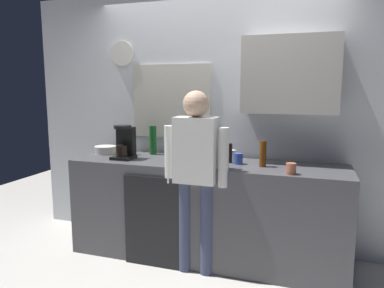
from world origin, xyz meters
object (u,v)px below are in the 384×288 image
at_px(bottle_dark_sauce, 229,153).
at_px(cup_white_mug, 232,155).
at_px(cup_blue_mug, 238,159).
at_px(dish_soap, 132,147).
at_px(potted_plant, 172,150).
at_px(bottle_green_wine, 153,140).
at_px(cup_terracotta_mug, 291,169).
at_px(coffee_maker, 125,144).
at_px(bottle_amber_beer, 263,154).
at_px(person_at_sink, 196,168).
at_px(mixing_bowl, 105,150).

bearing_deg(bottle_dark_sauce, cup_white_mug, 92.43).
xyz_separation_m(cup_blue_mug, dish_soap, (-1.13, 0.11, 0.03)).
bearing_deg(potted_plant, bottle_green_wine, 133.38).
bearing_deg(potted_plant, cup_blue_mug, 17.88).
bearing_deg(cup_terracotta_mug, bottle_green_wine, 161.80).
xyz_separation_m(coffee_maker, cup_blue_mug, (1.11, 0.09, -0.10)).
xyz_separation_m(bottle_amber_beer, person_at_sink, (-0.53, -0.28, -0.10)).
xyz_separation_m(cup_white_mug, cup_blue_mug, (0.10, -0.18, 0.00)).
relative_size(cup_blue_mug, person_at_sink, 0.06).
xyz_separation_m(bottle_dark_sauce, cup_white_mug, (-0.01, 0.15, -0.04)).
distance_m(bottle_green_wine, mixing_bowl, 0.52).
xyz_separation_m(bottle_green_wine, mixing_bowl, (-0.49, -0.12, -0.11)).
height_order(cup_white_mug, cup_terracotta_mug, cup_white_mug).
relative_size(coffee_maker, cup_blue_mug, 3.30).
relative_size(bottle_green_wine, cup_white_mug, 3.16).
xyz_separation_m(coffee_maker, dish_soap, (-0.03, 0.21, -0.07)).
distance_m(bottle_green_wine, potted_plant, 0.54).
bearing_deg(mixing_bowl, potted_plant, -17.09).
relative_size(bottle_amber_beer, mixing_bowl, 1.05).
relative_size(bottle_amber_beer, potted_plant, 1.00).
relative_size(cup_terracotta_mug, mixing_bowl, 0.42).
xyz_separation_m(coffee_maker, cup_terracotta_mug, (1.59, -0.17, -0.10)).
bearing_deg(dish_soap, bottle_amber_beer, -6.61).
xyz_separation_m(bottle_dark_sauce, mixing_bowl, (-1.34, 0.05, -0.05)).
height_order(bottle_dark_sauce, potted_plant, potted_plant).
distance_m(cup_white_mug, potted_plant, 0.60).
height_order(coffee_maker, bottle_green_wine, coffee_maker).
relative_size(bottle_green_wine, person_at_sink, 0.19).
height_order(bottle_amber_beer, person_at_sink, person_at_sink).
height_order(bottle_dark_sauce, dish_soap, same).
xyz_separation_m(coffee_maker, bottle_amber_beer, (1.33, 0.05, -0.03)).
height_order(mixing_bowl, person_at_sink, person_at_sink).
distance_m(bottle_green_wine, bottle_amber_beer, 1.19).
bearing_deg(mixing_bowl, person_at_sink, -19.69).
height_order(cup_terracotta_mug, person_at_sink, person_at_sink).
bearing_deg(cup_terracotta_mug, mixing_bowl, 169.87).
bearing_deg(mixing_bowl, cup_terracotta_mug, -10.13).
distance_m(bottle_green_wine, dish_soap, 0.23).
bearing_deg(person_at_sink, coffee_maker, 160.49).
distance_m(bottle_green_wine, cup_terracotta_mug, 1.50).
height_order(bottle_green_wine, cup_white_mug, bottle_green_wine).
distance_m(cup_blue_mug, cup_terracotta_mug, 0.55).
bearing_deg(cup_terracotta_mug, potted_plant, 175.84).
distance_m(coffee_maker, cup_terracotta_mug, 1.60).
relative_size(cup_white_mug, cup_terracotta_mug, 1.03).
xyz_separation_m(cup_blue_mug, cup_terracotta_mug, (0.48, -0.26, -0.00)).
bearing_deg(bottle_green_wine, cup_white_mug, -1.79).
relative_size(bottle_green_wine, bottle_amber_beer, 1.30).
bearing_deg(coffee_maker, cup_terracotta_mug, -5.98).
distance_m(coffee_maker, cup_white_mug, 1.05).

